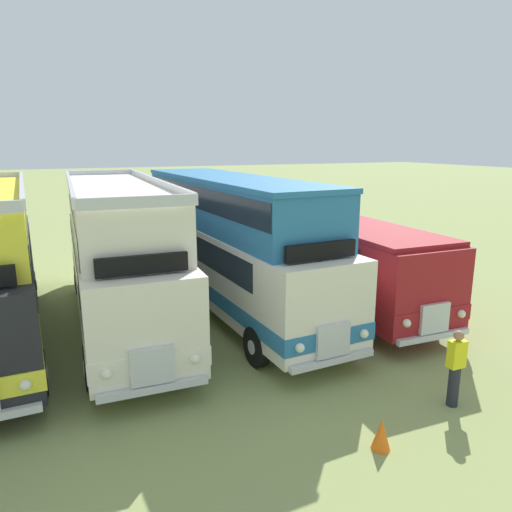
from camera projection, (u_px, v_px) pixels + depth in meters
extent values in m
sphere|color=#EAEACC|center=(25.00, 385.00, 9.00)|extent=(0.22, 0.22, 0.22)
cube|color=silver|center=(22.00, 185.00, 13.39)|extent=(0.46, 9.95, 0.24)
cylinder|color=black|center=(40.00, 373.00, 10.70)|extent=(0.32, 1.05, 1.04)
cylinder|color=silver|center=(47.00, 372.00, 10.76)|extent=(0.03, 0.36, 0.36)
cylinder|color=black|center=(32.00, 286.00, 17.23)|extent=(0.32, 1.05, 1.04)
cylinder|color=silver|center=(37.00, 285.00, 17.29)|extent=(0.03, 0.36, 0.36)
cube|color=silver|center=(119.00, 271.00, 14.69)|extent=(2.85, 11.17, 2.30)
cube|color=silver|center=(121.00, 290.00, 14.83)|extent=(2.90, 11.22, 0.44)
cube|color=#19232D|center=(117.00, 250.00, 14.91)|extent=(2.81, 8.78, 0.76)
cube|color=#19232D|center=(148.00, 306.00, 9.58)|extent=(2.20, 0.17, 0.90)
cube|color=silver|center=(152.00, 366.00, 9.77)|extent=(0.90, 0.15, 0.80)
cube|color=silver|center=(154.00, 389.00, 9.86)|extent=(2.30, 0.21, 0.16)
sphere|color=#EAEACC|center=(195.00, 359.00, 10.09)|extent=(0.22, 0.22, 0.22)
sphere|color=#EAEACC|center=(107.00, 374.00, 9.43)|extent=(0.22, 0.22, 0.22)
cube|color=silver|center=(114.00, 209.00, 14.48)|extent=(2.73, 10.27, 1.50)
cube|color=silver|center=(139.00, 202.00, 9.50)|extent=(2.40, 0.18, 0.24)
cube|color=silver|center=(101.00, 173.00, 18.45)|extent=(2.40, 0.18, 0.24)
cube|color=silver|center=(153.00, 181.00, 14.73)|extent=(0.43, 10.20, 0.24)
cube|color=silver|center=(70.00, 183.00, 13.86)|extent=(0.43, 10.20, 0.24)
cube|color=#19232D|center=(115.00, 219.00, 14.55)|extent=(2.76, 10.17, 0.64)
cube|color=black|center=(142.00, 265.00, 9.85)|extent=(1.90, 0.18, 0.40)
cylinder|color=black|center=(189.00, 352.00, 11.81)|extent=(0.31, 1.05, 1.04)
cylinder|color=silver|center=(194.00, 351.00, 11.86)|extent=(0.03, 0.36, 0.36)
cylinder|color=black|center=(91.00, 367.00, 10.98)|extent=(0.31, 1.05, 1.04)
cylinder|color=silver|center=(84.00, 368.00, 10.92)|extent=(0.03, 0.36, 0.36)
cylinder|color=black|center=(141.00, 274.00, 18.76)|extent=(0.31, 1.05, 1.04)
cylinder|color=silver|center=(145.00, 274.00, 18.82)|extent=(0.03, 0.36, 0.36)
cylinder|color=black|center=(79.00, 280.00, 17.93)|extent=(0.31, 1.05, 1.04)
cylinder|color=silver|center=(74.00, 281.00, 17.88)|extent=(0.03, 0.36, 0.36)
cube|color=silver|center=(234.00, 262.00, 15.82)|extent=(3.06, 11.30, 2.30)
cube|color=teal|center=(234.00, 279.00, 15.96)|extent=(3.10, 11.35, 0.44)
cube|color=#19232D|center=(229.00, 242.00, 16.03)|extent=(2.97, 8.91, 0.76)
cube|color=#19232D|center=(332.00, 287.00, 10.85)|extent=(2.20, 0.21, 0.90)
cube|color=silver|center=(333.00, 340.00, 11.04)|extent=(0.90, 0.17, 0.80)
cube|color=silver|center=(333.00, 361.00, 11.13)|extent=(2.30, 0.26, 0.16)
sphere|color=#EAEACC|center=(364.00, 334.00, 11.42)|extent=(0.22, 0.22, 0.22)
sphere|color=#EAEACC|center=(300.00, 348.00, 10.64)|extent=(0.22, 0.22, 0.22)
cube|color=teal|center=(230.00, 204.00, 15.60)|extent=(2.92, 10.40, 1.50)
cube|color=teal|center=(229.00, 179.00, 15.41)|extent=(2.98, 10.50, 0.14)
cube|color=#19232D|center=(230.00, 195.00, 15.53)|extent=(2.95, 10.30, 0.68)
cube|color=black|center=(321.00, 251.00, 11.10)|extent=(1.90, 0.22, 0.40)
cylinder|color=black|center=(331.00, 331.00, 13.11)|extent=(0.33, 1.05, 1.04)
cylinder|color=silver|center=(336.00, 330.00, 13.18)|extent=(0.04, 0.36, 0.36)
cylinder|color=black|center=(257.00, 346.00, 12.11)|extent=(0.33, 1.05, 1.04)
cylinder|color=silver|center=(251.00, 347.00, 12.05)|extent=(0.04, 0.36, 0.36)
cylinder|color=black|center=(222.00, 267.00, 19.89)|extent=(0.33, 1.05, 1.04)
cylinder|color=silver|center=(225.00, 266.00, 19.96)|extent=(0.04, 0.36, 0.36)
cylinder|color=black|center=(168.00, 273.00, 18.89)|extent=(0.33, 1.05, 1.04)
cylinder|color=silver|center=(165.00, 274.00, 18.83)|extent=(0.04, 0.36, 0.36)
cube|color=maroon|center=(333.00, 254.00, 16.94)|extent=(2.79, 10.26, 2.30)
cube|color=maroon|center=(332.00, 271.00, 17.07)|extent=(2.83, 10.30, 0.44)
cube|color=#19232D|center=(327.00, 236.00, 17.16)|extent=(2.75, 7.86, 0.76)
cube|color=#19232D|center=(436.00, 271.00, 12.24)|extent=(2.20, 0.16, 0.90)
cube|color=silver|center=(434.00, 318.00, 12.43)|extent=(0.90, 0.15, 0.80)
cube|color=silver|center=(434.00, 337.00, 12.52)|extent=(2.30, 0.20, 0.16)
sphere|color=#EAEACC|center=(461.00, 314.00, 12.75)|extent=(0.22, 0.22, 0.22)
sphere|color=#EAEACC|center=(407.00, 323.00, 12.09)|extent=(0.22, 0.22, 0.22)
cube|color=maroon|center=(334.00, 220.00, 16.65)|extent=(2.74, 9.86, 0.14)
cylinder|color=black|center=(424.00, 313.00, 14.47)|extent=(0.31, 1.05, 1.04)
cylinder|color=silver|center=(428.00, 312.00, 14.53)|extent=(0.03, 0.36, 0.36)
cylinder|color=black|center=(360.00, 324.00, 13.63)|extent=(0.31, 1.05, 1.04)
cylinder|color=silver|center=(355.00, 324.00, 13.58)|extent=(0.03, 0.36, 0.36)
cylinder|color=black|center=(315.00, 262.00, 20.60)|extent=(0.31, 1.05, 1.04)
cylinder|color=silver|center=(318.00, 262.00, 20.66)|extent=(0.03, 0.36, 0.36)
cylinder|color=black|center=(266.00, 268.00, 19.76)|extent=(0.31, 1.05, 1.04)
cylinder|color=silver|center=(263.00, 268.00, 19.71)|extent=(0.03, 0.36, 0.36)
cone|color=orange|center=(381.00, 434.00, 8.82)|extent=(0.36, 0.36, 0.61)
cylinder|color=#23232D|center=(453.00, 386.00, 10.27)|extent=(0.24, 0.24, 0.90)
cube|color=yellow|center=(457.00, 354.00, 10.09)|extent=(0.36, 0.22, 0.60)
sphere|color=#9E7051|center=(459.00, 335.00, 10.00)|extent=(0.22, 0.22, 0.22)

